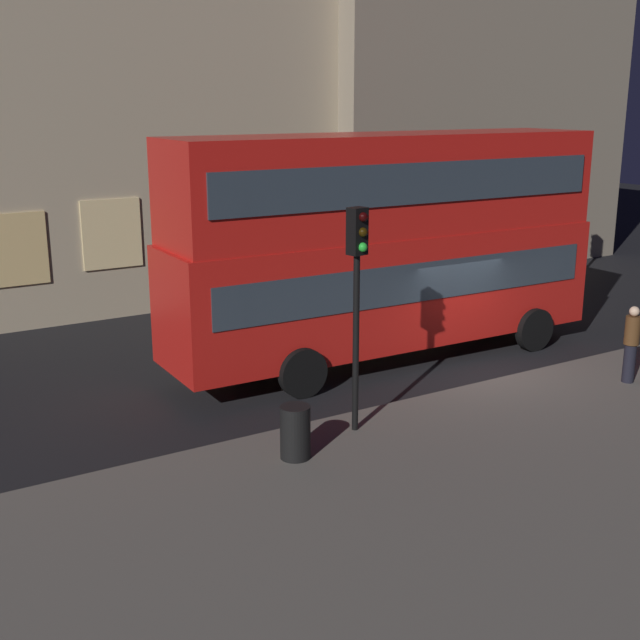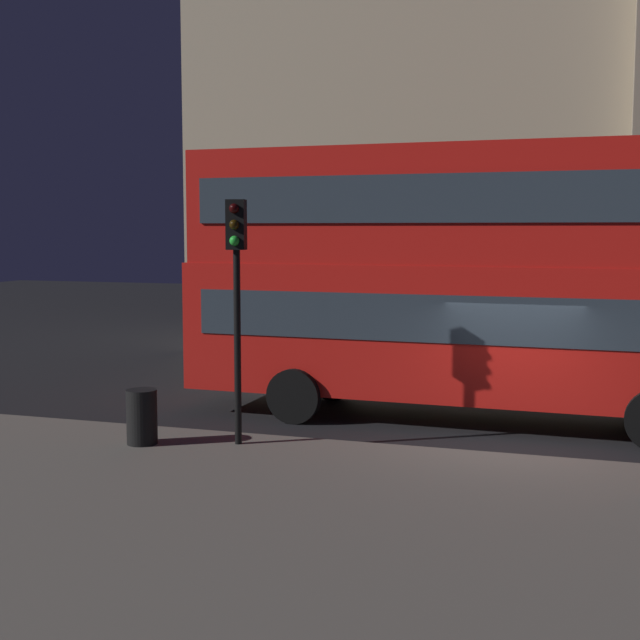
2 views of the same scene
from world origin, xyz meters
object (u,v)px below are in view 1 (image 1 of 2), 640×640
(traffic_light_far_side, at_px, (577,200))
(pedestrian, at_px, (631,343))
(double_decker_bus, at_px, (388,237))
(traffic_light_near_kerb, at_px, (357,274))
(litter_bin, at_px, (295,432))

(traffic_light_far_side, relative_size, pedestrian, 2.34)
(double_decker_bus, relative_size, traffic_light_near_kerb, 2.63)
(double_decker_bus, xyz_separation_m, pedestrian, (3.43, -4.42, -2.02))
(double_decker_bus, xyz_separation_m, traffic_light_far_side, (10.45, 3.51, -0.13))
(traffic_light_far_side, xyz_separation_m, litter_bin, (-15.30, -7.51, -2.31))
(pedestrian, height_order, litter_bin, pedestrian)
(litter_bin, bearing_deg, double_decker_bus, 39.48)
(traffic_light_near_kerb, height_order, litter_bin, traffic_light_near_kerb)
(double_decker_bus, height_order, litter_bin, double_decker_bus)
(double_decker_bus, distance_m, traffic_light_near_kerb, 4.78)
(traffic_light_far_side, bearing_deg, pedestrian, 46.00)
(traffic_light_near_kerb, xyz_separation_m, litter_bin, (-1.60, -0.49, -2.55))
(double_decker_bus, height_order, traffic_light_near_kerb, double_decker_bus)
(traffic_light_far_side, distance_m, pedestrian, 10.75)
(traffic_light_far_side, xyz_separation_m, pedestrian, (-7.01, -7.93, -1.89))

